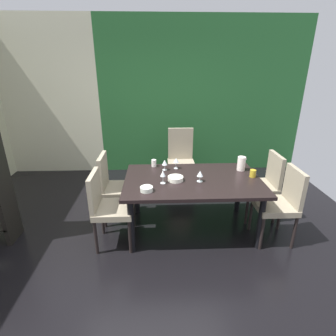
{
  "coord_description": "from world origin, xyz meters",
  "views": [
    {
      "loc": [
        0.08,
        -2.47,
        2.02
      ],
      "look_at": [
        0.2,
        0.48,
        0.85
      ],
      "focal_mm": 28.0,
      "sensor_mm": 36.0,
      "label": 1
    }
  ],
  "objects_px": {
    "cup_north": "(154,163)",
    "chair_left_near": "(107,205)",
    "dining_table": "(193,184)",
    "wine_glass_rear": "(165,163)",
    "cup_near_shelf": "(253,173)",
    "chair_right_near": "(281,201)",
    "chair_head_far": "(181,157)",
    "wine_glass_corner": "(163,174)",
    "serving_bowl_near_window": "(147,189)",
    "pitcher_front": "(241,163)",
    "wine_glass_east": "(200,174)",
    "wine_glass_left": "(176,161)",
    "serving_bowl_center": "(176,179)",
    "chair_left_far": "(114,184)",
    "chair_right_far": "(264,182)"
  },
  "relations": [
    {
      "from": "wine_glass_corner",
      "to": "serving_bowl_center",
      "type": "bearing_deg",
      "value": 24.53
    },
    {
      "from": "wine_glass_rear",
      "to": "pitcher_front",
      "type": "xyz_separation_m",
      "value": [
        1.01,
        -0.05,
        -0.01
      ]
    },
    {
      "from": "wine_glass_east",
      "to": "cup_near_shelf",
      "type": "xyz_separation_m",
      "value": [
        0.68,
        0.11,
        -0.05
      ]
    },
    {
      "from": "chair_right_near",
      "to": "wine_glass_left",
      "type": "relative_size",
      "value": 6.2
    },
    {
      "from": "serving_bowl_near_window",
      "to": "pitcher_front",
      "type": "relative_size",
      "value": 0.76
    },
    {
      "from": "serving_bowl_near_window",
      "to": "cup_north",
      "type": "bearing_deg",
      "value": 84.31
    },
    {
      "from": "dining_table",
      "to": "cup_near_shelf",
      "type": "bearing_deg",
      "value": 2.02
    },
    {
      "from": "cup_north",
      "to": "chair_left_near",
      "type": "bearing_deg",
      "value": -127.35
    },
    {
      "from": "cup_near_shelf",
      "to": "serving_bowl_near_window",
      "type": "bearing_deg",
      "value": -165.51
    },
    {
      "from": "serving_bowl_center",
      "to": "cup_near_shelf",
      "type": "height_order",
      "value": "cup_near_shelf"
    },
    {
      "from": "dining_table",
      "to": "chair_right_far",
      "type": "height_order",
      "value": "chair_right_far"
    },
    {
      "from": "dining_table",
      "to": "cup_near_shelf",
      "type": "distance_m",
      "value": 0.76
    },
    {
      "from": "dining_table",
      "to": "wine_glass_corner",
      "type": "height_order",
      "value": "wine_glass_corner"
    },
    {
      "from": "wine_glass_rear",
      "to": "chair_head_far",
      "type": "bearing_deg",
      "value": 72.2
    },
    {
      "from": "serving_bowl_center",
      "to": "cup_near_shelf",
      "type": "xyz_separation_m",
      "value": [
        0.97,
        0.07,
        0.02
      ]
    },
    {
      "from": "pitcher_front",
      "to": "dining_table",
      "type": "bearing_deg",
      "value": -159.13
    },
    {
      "from": "wine_glass_east",
      "to": "wine_glass_corner",
      "type": "bearing_deg",
      "value": -175.69
    },
    {
      "from": "wine_glass_rear",
      "to": "dining_table",
      "type": "bearing_deg",
      "value": -42.04
    },
    {
      "from": "chair_head_far",
      "to": "wine_glass_corner",
      "type": "xyz_separation_m",
      "value": [
        -0.33,
        -1.35,
        0.27
      ]
    },
    {
      "from": "chair_head_far",
      "to": "wine_glass_rear",
      "type": "xyz_separation_m",
      "value": [
        -0.3,
        -0.94,
        0.25
      ]
    },
    {
      "from": "chair_left_near",
      "to": "chair_right_far",
      "type": "height_order",
      "value": "chair_right_far"
    },
    {
      "from": "chair_head_far",
      "to": "serving_bowl_near_window",
      "type": "xyz_separation_m",
      "value": [
        -0.52,
        -1.55,
        0.17
      ]
    },
    {
      "from": "chair_left_near",
      "to": "serving_bowl_near_window",
      "type": "bearing_deg",
      "value": 84.01
    },
    {
      "from": "chair_head_far",
      "to": "chair_left_far",
      "type": "relative_size",
      "value": 1.1
    },
    {
      "from": "wine_glass_east",
      "to": "chair_left_near",
      "type": "bearing_deg",
      "value": -170.45
    },
    {
      "from": "chair_right_near",
      "to": "wine_glass_corner",
      "type": "relative_size",
      "value": 5.71
    },
    {
      "from": "chair_right_far",
      "to": "wine_glass_left",
      "type": "height_order",
      "value": "chair_right_far"
    },
    {
      "from": "cup_north",
      "to": "pitcher_front",
      "type": "xyz_separation_m",
      "value": [
        1.16,
        -0.18,
        0.05
      ]
    },
    {
      "from": "serving_bowl_near_window",
      "to": "pitcher_front",
      "type": "xyz_separation_m",
      "value": [
        1.23,
        0.57,
        0.07
      ]
    },
    {
      "from": "chair_head_far",
      "to": "wine_glass_corner",
      "type": "height_order",
      "value": "chair_head_far"
    },
    {
      "from": "chair_right_near",
      "to": "wine_glass_corner",
      "type": "bearing_deg",
      "value": 83.83
    },
    {
      "from": "wine_glass_corner",
      "to": "wine_glass_left",
      "type": "bearing_deg",
      "value": 68.03
    },
    {
      "from": "cup_near_shelf",
      "to": "dining_table",
      "type": "bearing_deg",
      "value": -177.98
    },
    {
      "from": "chair_right_near",
      "to": "wine_glass_corner",
      "type": "xyz_separation_m",
      "value": [
        -1.39,
        0.15,
        0.3
      ]
    },
    {
      "from": "chair_right_near",
      "to": "wine_glass_rear",
      "type": "height_order",
      "value": "chair_right_near"
    },
    {
      "from": "dining_table",
      "to": "wine_glass_rear",
      "type": "xyz_separation_m",
      "value": [
        -0.34,
        0.3,
        0.18
      ]
    },
    {
      "from": "dining_table",
      "to": "chair_right_far",
      "type": "relative_size",
      "value": 1.81
    },
    {
      "from": "wine_glass_east",
      "to": "serving_bowl_center",
      "type": "relative_size",
      "value": 0.73
    },
    {
      "from": "chair_left_near",
      "to": "pitcher_front",
      "type": "distance_m",
      "value": 1.79
    },
    {
      "from": "chair_head_far",
      "to": "wine_glass_rear",
      "type": "height_order",
      "value": "chair_head_far"
    },
    {
      "from": "chair_right_far",
      "to": "chair_right_near",
      "type": "bearing_deg",
      "value": -179.99
    },
    {
      "from": "dining_table",
      "to": "chair_left_far",
      "type": "xyz_separation_m",
      "value": [
        -1.02,
        0.26,
        -0.1
      ]
    },
    {
      "from": "chair_head_far",
      "to": "chair_left_far",
      "type": "height_order",
      "value": "chair_head_far"
    },
    {
      "from": "chair_right_near",
      "to": "pitcher_front",
      "type": "distance_m",
      "value": 0.68
    },
    {
      "from": "chair_left_far",
      "to": "wine_glass_rear",
      "type": "xyz_separation_m",
      "value": [
        0.69,
        0.04,
        0.28
      ]
    },
    {
      "from": "pitcher_front",
      "to": "wine_glass_east",
      "type": "bearing_deg",
      "value": -150.8
    },
    {
      "from": "chair_right_near",
      "to": "cup_near_shelf",
      "type": "height_order",
      "value": "chair_right_near"
    },
    {
      "from": "wine_glass_corner",
      "to": "wine_glass_left",
      "type": "xyz_separation_m",
      "value": [
        0.19,
        0.46,
        -0.01
      ]
    },
    {
      "from": "chair_right_near",
      "to": "wine_glass_east",
      "type": "relative_size",
      "value": 6.78
    },
    {
      "from": "cup_near_shelf",
      "to": "chair_right_near",
      "type": "bearing_deg",
      "value": -47.15
    }
  ]
}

